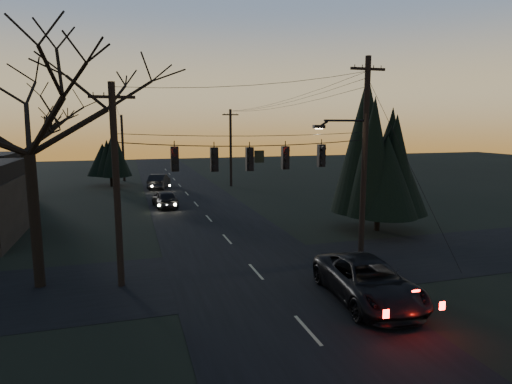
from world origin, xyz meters
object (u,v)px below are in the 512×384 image
object	(u,v)px
utility_pole_right	(360,261)
sedan_oncoming_a	(165,199)
utility_pole_far_r	(231,186)
evergreen_right	(380,155)
sedan_oncoming_b	(159,181)
utility_pole_left	(122,286)
utility_pole_far_l	(124,181)
suv_near	(368,281)
bare_tree_left	(25,98)

from	to	relation	value
utility_pole_right	sedan_oncoming_a	size ratio (longest dim) A/B	2.37
utility_pole_far_r	evergreen_right	world-z (taller)	evergreen_right
sedan_oncoming_b	utility_pole_right	bearing A→B (deg)	120.44
sedan_oncoming_a	utility_pole_left	bearing A→B (deg)	73.62
utility_pole_far_l	suv_near	size ratio (longest dim) A/B	1.38
utility_pole_far_r	suv_near	distance (m)	32.51
utility_pole_right	sedan_oncoming_b	bearing A→B (deg)	105.45
suv_near	sedan_oncoming_a	xyz separation A→B (m)	(-5.88, 21.84, -0.09)
utility_pole_right	utility_pole_far_r	size ratio (longest dim) A/B	1.18
utility_pole_far_r	sedan_oncoming_b	bearing A→B (deg)	176.79
evergreen_right	suv_near	xyz separation A→B (m)	(-6.65, -9.80, -4.10)
utility_pole_left	evergreen_right	world-z (taller)	evergreen_right
evergreen_right	sedan_oncoming_a	size ratio (longest dim) A/B	2.04
utility_pole_right	utility_pole_far_r	world-z (taller)	utility_pole_right
sedan_oncoming_a	sedan_oncoming_b	distance (m)	11.02
utility_pole_far_l	suv_near	bearing A→B (deg)	-77.18
utility_pole_far_r	utility_pole_right	bearing A→B (deg)	-90.00
utility_pole_left	utility_pole_right	bearing A→B (deg)	0.00
bare_tree_left	sedan_oncoming_b	distance (m)	29.24
utility_pole_left	bare_tree_left	distance (m)	8.57
utility_pole_right	utility_pole_far_r	xyz separation A→B (m)	(0.00, 28.00, 0.00)
utility_pole_right	sedan_oncoming_b	distance (m)	29.52
sedan_oncoming_a	sedan_oncoming_b	world-z (taller)	sedan_oncoming_b
utility_pole_far_r	sedan_oncoming_a	distance (m)	13.39
utility_pole_far_r	bare_tree_left	size ratio (longest dim) A/B	0.76
evergreen_right	utility_pole_left	bearing A→B (deg)	-161.24
utility_pole_right	bare_tree_left	bearing A→B (deg)	176.41
utility_pole_far_r	evergreen_right	distance (m)	23.55
utility_pole_left	bare_tree_left	xyz separation A→B (m)	(-3.31, 0.93, 7.84)
utility_pole_right	bare_tree_left	xyz separation A→B (m)	(-14.81, 0.93, 7.84)
suv_near	sedan_oncoming_b	xyz separation A→B (m)	(-5.56, 32.86, -0.03)
evergreen_right	suv_near	distance (m)	12.54
utility_pole_left	sedan_oncoming_a	xyz separation A→B (m)	(3.32, 17.42, 0.72)
utility_pole_far_r	suv_near	size ratio (longest dim) A/B	1.47
bare_tree_left	suv_near	bearing A→B (deg)	-23.14
utility_pole_right	evergreen_right	world-z (taller)	evergreen_right
utility_pole_right	suv_near	xyz separation A→B (m)	(-2.30, -4.42, 0.81)
utility_pole_left	suv_near	xyz separation A→B (m)	(9.20, -4.42, 0.81)
bare_tree_left	sedan_oncoming_b	size ratio (longest dim) A/B	2.37
utility_pole_left	sedan_oncoming_b	xyz separation A→B (m)	(3.64, 28.44, 0.78)
utility_pole_right	evergreen_right	size ratio (longest dim) A/B	1.16
utility_pole_right	sedan_oncoming_b	size ratio (longest dim) A/B	2.12
utility_pole_left	utility_pole_far_l	distance (m)	36.00
utility_pole_far_l	utility_pole_right	bearing A→B (deg)	-72.28
utility_pole_left	suv_near	world-z (taller)	utility_pole_left
suv_near	sedan_oncoming_a	distance (m)	22.62
utility_pole_far_l	evergreen_right	bearing A→B (deg)	-62.63
utility_pole_left	utility_pole_far_l	bearing A→B (deg)	90.00
utility_pole_right	utility_pole_far_l	size ratio (longest dim) A/B	1.25
utility_pole_far_r	sedan_oncoming_a	xyz separation A→B (m)	(-8.18, -10.58, 0.72)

